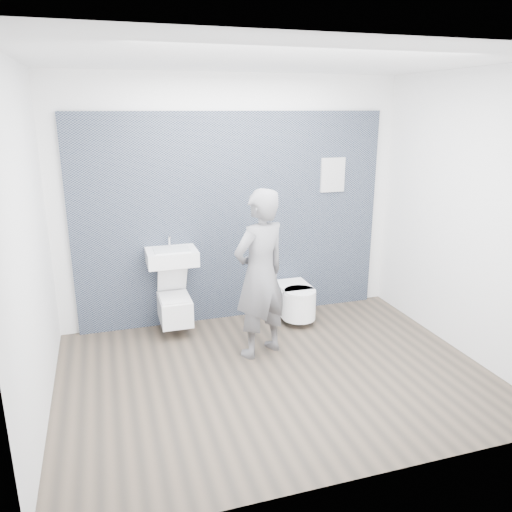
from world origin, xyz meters
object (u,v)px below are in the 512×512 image
object	(u,v)px
washbasin	(172,256)
visitor	(260,274)
toilet_rounded	(295,300)
toilet_square	(175,307)

from	to	relation	value
washbasin	visitor	size ratio (longest dim) A/B	0.32
washbasin	toilet_rounded	xyz separation A→B (m)	(1.41, -0.13, -0.63)
washbasin	visitor	world-z (taller)	visitor
toilet_rounded	visitor	distance (m)	1.11
toilet_square	visitor	size ratio (longest dim) A/B	0.36
washbasin	toilet_square	world-z (taller)	washbasin
toilet_square	visitor	world-z (taller)	visitor
washbasin	toilet_rounded	size ratio (longest dim) A/B	0.83
toilet_square	toilet_rounded	xyz separation A→B (m)	(1.41, -0.09, -0.05)
toilet_square	toilet_rounded	world-z (taller)	toilet_square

